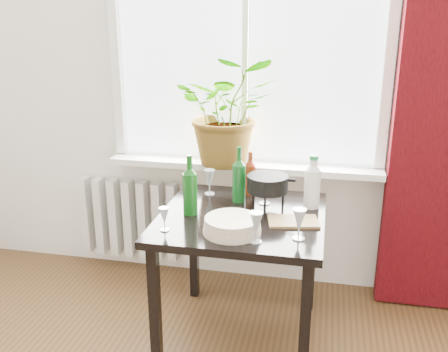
% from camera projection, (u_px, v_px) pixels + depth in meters
% --- Properties ---
extents(window, '(1.72, 0.08, 1.62)m').
position_uv_depth(window, '(246.00, 38.00, 2.97)').
color(window, white).
rests_on(window, ground).
extents(windowsill, '(1.72, 0.20, 0.04)m').
position_uv_depth(windowsill, '(243.00, 165.00, 3.15)').
color(windowsill, white).
rests_on(windowsill, ground).
extents(curtain, '(0.50, 0.12, 2.56)m').
position_uv_depth(curtain, '(442.00, 98.00, 2.75)').
color(curtain, '#330408').
rests_on(curtain, ground).
extents(radiator, '(0.80, 0.10, 0.55)m').
position_uv_depth(radiator, '(136.00, 219.00, 3.46)').
color(radiator, silver).
rests_on(radiator, ground).
extents(table, '(0.85, 0.85, 0.74)m').
position_uv_depth(table, '(242.00, 231.00, 2.63)').
color(table, black).
rests_on(table, ground).
extents(potted_plant, '(0.69, 0.62, 0.66)m').
position_uv_depth(potted_plant, '(228.00, 111.00, 3.01)').
color(potted_plant, '#287C21').
rests_on(potted_plant, windowsill).
extents(wine_bottle_left, '(0.09, 0.09, 0.32)m').
position_uv_depth(wine_bottle_left, '(190.00, 184.00, 2.56)').
color(wine_bottle_left, '#0D4711').
rests_on(wine_bottle_left, table).
extents(wine_bottle_right, '(0.10, 0.10, 0.32)m').
position_uv_depth(wine_bottle_right, '(239.00, 174.00, 2.74)').
color(wine_bottle_right, '#0D4616').
rests_on(wine_bottle_right, table).
extents(bottle_amber, '(0.08, 0.08, 0.26)m').
position_uv_depth(bottle_amber, '(250.00, 173.00, 2.86)').
color(bottle_amber, maroon).
rests_on(bottle_amber, table).
extents(cleaning_bottle, '(0.10, 0.10, 0.30)m').
position_uv_depth(cleaning_bottle, '(313.00, 181.00, 2.65)').
color(cleaning_bottle, white).
rests_on(cleaning_bottle, table).
extents(wineglass_front_right, '(0.08, 0.08, 0.15)m').
position_uv_depth(wineglass_front_right, '(256.00, 227.00, 2.26)').
color(wineglass_front_right, '#B5B9C2').
rests_on(wineglass_front_right, table).
extents(wineglass_far_right, '(0.08, 0.08, 0.15)m').
position_uv_depth(wineglass_far_right, '(299.00, 224.00, 2.29)').
color(wineglass_far_right, silver).
rests_on(wineglass_far_right, table).
extents(wineglass_back_center, '(0.08, 0.08, 0.17)m').
position_uv_depth(wineglass_back_center, '(265.00, 189.00, 2.72)').
color(wineglass_back_center, silver).
rests_on(wineglass_back_center, table).
extents(wineglass_back_left, '(0.08, 0.08, 0.15)m').
position_uv_depth(wineglass_back_left, '(209.00, 182.00, 2.87)').
color(wineglass_back_left, '#B1BBBF').
rests_on(wineglass_back_left, table).
extents(wineglass_front_left, '(0.06, 0.06, 0.12)m').
position_uv_depth(wineglass_front_left, '(164.00, 219.00, 2.39)').
color(wineglass_front_left, silver).
rests_on(wineglass_front_left, table).
extents(plate_stack, '(0.33, 0.33, 0.07)m').
position_uv_depth(plate_stack, '(232.00, 225.00, 2.37)').
color(plate_stack, beige).
rests_on(plate_stack, table).
extents(fondue_pot, '(0.29, 0.26, 0.17)m').
position_uv_depth(fondue_pot, '(267.00, 191.00, 2.69)').
color(fondue_pot, black).
rests_on(fondue_pot, table).
extents(tv_remote, '(0.08, 0.19, 0.02)m').
position_uv_depth(tv_remote, '(250.00, 230.00, 2.39)').
color(tv_remote, black).
rests_on(tv_remote, table).
extents(cutting_board, '(0.27, 0.20, 0.01)m').
position_uv_depth(cutting_board, '(293.00, 221.00, 2.50)').
color(cutting_board, olive).
rests_on(cutting_board, table).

